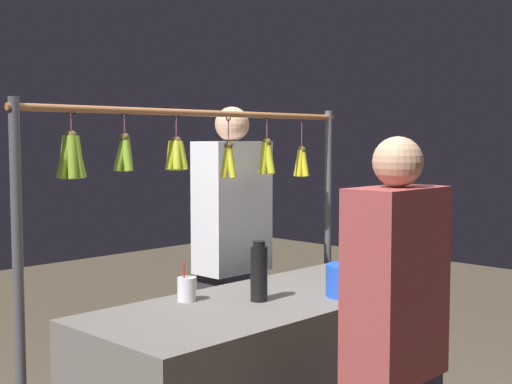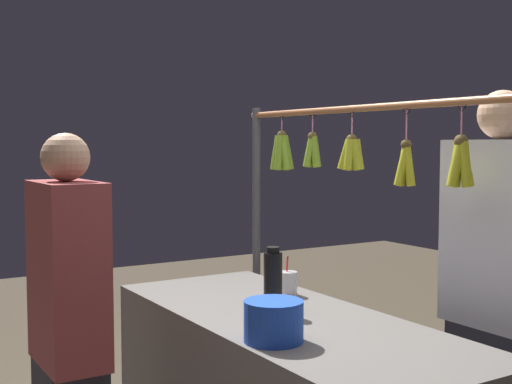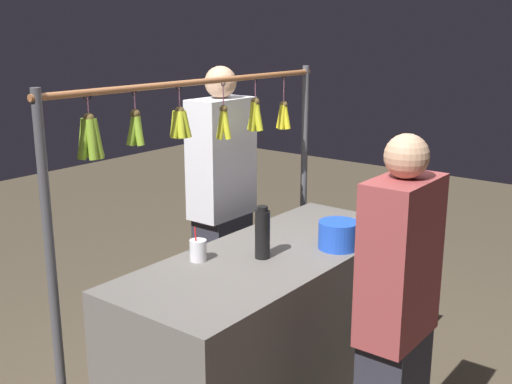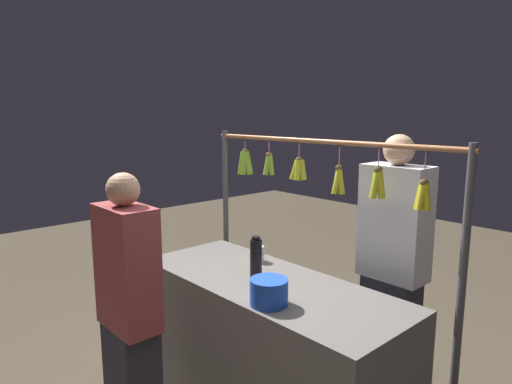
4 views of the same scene
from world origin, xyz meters
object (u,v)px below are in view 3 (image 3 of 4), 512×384
blue_bucket (338,235)px  drink_cup (198,250)px  water_bottle (262,233)px  customer_person (396,329)px  vendor_person (222,210)px

blue_bucket → drink_cup: (0.58, -0.46, -0.02)m
water_bottle → drink_cup: bearing=-45.4°
drink_cup → blue_bucket: bearing=141.8°
water_bottle → customer_person: 0.84m
drink_cup → customer_person: size_ratio=0.11×
customer_person → vendor_person: bearing=-114.0°
drink_cup → customer_person: bearing=94.5°
vendor_person → water_bottle: bearing=53.6°
water_bottle → drink_cup: size_ratio=1.53×
vendor_person → customer_person: 1.68m
blue_bucket → vendor_person: 0.98m
blue_bucket → vendor_person: bearing=-100.7°
drink_cup → vendor_person: vendor_person is taller
blue_bucket → drink_cup: drink_cup is taller
water_bottle → vendor_person: vendor_person is taller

